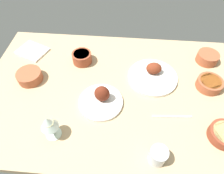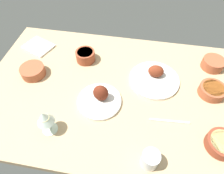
% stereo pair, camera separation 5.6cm
% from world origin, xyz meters
% --- Properties ---
extents(dining_table, '(1.40, 0.90, 0.04)m').
position_xyz_m(dining_table, '(0.00, 0.00, 0.02)').
color(dining_table, tan).
rests_on(dining_table, ground).
extents(plate_near_viewer, '(0.27, 0.27, 0.08)m').
position_xyz_m(plate_near_viewer, '(-0.22, -0.11, 0.06)').
color(plate_near_viewer, silver).
rests_on(plate_near_viewer, dining_table).
extents(plate_far_side, '(0.22, 0.22, 0.11)m').
position_xyz_m(plate_far_side, '(0.05, 0.09, 0.07)').
color(plate_far_side, silver).
rests_on(plate_far_side, dining_table).
extents(bowl_cream, '(0.11, 0.11, 0.06)m').
position_xyz_m(bowl_cream, '(0.20, -0.20, 0.08)').
color(bowl_cream, brown).
rests_on(bowl_cream, dining_table).
extents(bowl_soup, '(0.13, 0.13, 0.05)m').
position_xyz_m(bowl_soup, '(-0.51, -0.06, 0.07)').
color(bowl_soup, '#A35133').
rests_on(bowl_soup, dining_table).
extents(bowl_onions, '(0.12, 0.12, 0.06)m').
position_xyz_m(bowl_onions, '(-0.55, -0.27, 0.07)').
color(bowl_onions, '#A35133').
rests_on(bowl_onions, dining_table).
extents(bowl_sauce, '(0.13, 0.13, 0.05)m').
position_xyz_m(bowl_sauce, '(0.46, -0.03, 0.07)').
color(bowl_sauce, '#A35133').
rests_on(bowl_sauce, dining_table).
extents(wine_glass, '(0.08, 0.08, 0.14)m').
position_xyz_m(wine_glass, '(0.24, 0.28, 0.14)').
color(wine_glass, silver).
rests_on(wine_glass, dining_table).
extents(water_tumbler, '(0.07, 0.07, 0.08)m').
position_xyz_m(water_tumbler, '(-0.22, 0.35, 0.08)').
color(water_tumbler, silver).
rests_on(water_tumbler, dining_table).
extents(folded_napkin, '(0.21, 0.19, 0.01)m').
position_xyz_m(folded_napkin, '(0.53, -0.26, 0.05)').
color(folded_napkin, white).
rests_on(folded_napkin, dining_table).
extents(fork_loose, '(0.19, 0.02, 0.01)m').
position_xyz_m(fork_loose, '(-0.30, 0.14, 0.04)').
color(fork_loose, silver).
rests_on(fork_loose, dining_table).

